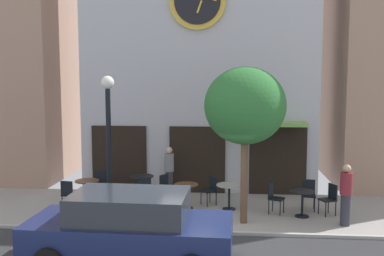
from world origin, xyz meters
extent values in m
cube|color=gray|center=(0.00, 2.11, -0.03)|extent=(26.24, 4.21, 0.05)
cube|color=#A8A5A0|center=(0.00, 0.02, 0.04)|extent=(26.24, 0.12, 0.08)
cube|color=#B2B2BC|center=(-0.55, 5.36, 4.66)|extent=(8.22, 2.29, 9.31)
cylinder|color=gold|center=(-0.55, 4.15, 6.49)|extent=(1.88, 0.10, 1.88)
cylinder|color=black|center=(-0.55, 4.09, 6.49)|extent=(1.54, 0.04, 1.54)
cube|color=gold|center=(-0.47, 4.05, 6.29)|extent=(0.20, 0.03, 0.42)
cube|color=black|center=(-3.29, 4.17, 1.15)|extent=(1.92, 0.10, 2.30)
cube|color=black|center=(-0.55, 4.17, 1.15)|extent=(1.92, 0.10, 2.30)
cube|color=black|center=(2.19, 4.17, 1.15)|extent=(1.92, 0.10, 2.30)
cube|color=#72A84C|center=(1.75, 3.86, 2.45)|extent=(2.63, 0.90, 0.12)
cylinder|color=black|center=(-2.77, 1.02, 0.18)|extent=(0.32, 0.32, 0.36)
cylinder|color=black|center=(-2.77, 1.02, 1.83)|extent=(0.14, 0.14, 3.65)
sphere|color=white|center=(-2.77, 1.02, 3.83)|extent=(0.36, 0.36, 0.36)
cylinder|color=brown|center=(0.97, 1.00, 1.22)|extent=(0.20, 0.20, 2.45)
ellipsoid|color=#2D7033|center=(0.97, 1.00, 3.21)|extent=(2.19, 1.97, 2.08)
cylinder|color=black|center=(-3.91, 2.50, 0.36)|extent=(0.07, 0.07, 0.72)
cylinder|color=black|center=(-3.91, 2.50, 0.01)|extent=(0.40, 0.40, 0.03)
cylinder|color=brown|center=(-3.91, 2.50, 0.72)|extent=(0.75, 0.75, 0.03)
cylinder|color=black|center=(-2.32, 3.27, 0.37)|extent=(0.07, 0.07, 0.73)
cylinder|color=black|center=(-2.32, 3.27, 0.01)|extent=(0.40, 0.40, 0.03)
cylinder|color=black|center=(-2.32, 3.27, 0.73)|extent=(0.79, 0.79, 0.03)
cylinder|color=black|center=(-0.73, 2.20, 0.37)|extent=(0.07, 0.07, 0.75)
cylinder|color=black|center=(-0.73, 2.20, 0.01)|extent=(0.40, 0.40, 0.03)
cylinder|color=brown|center=(-0.73, 2.20, 0.75)|extent=(0.73, 0.73, 0.03)
cylinder|color=black|center=(0.57, 2.22, 0.38)|extent=(0.07, 0.07, 0.75)
cylinder|color=black|center=(0.57, 2.22, 0.01)|extent=(0.40, 0.40, 0.03)
cylinder|color=gray|center=(0.57, 2.22, 0.75)|extent=(0.78, 0.78, 0.03)
cylinder|color=black|center=(2.65, 1.69, 0.37)|extent=(0.07, 0.07, 0.74)
cylinder|color=black|center=(2.65, 1.69, 0.01)|extent=(0.40, 0.40, 0.03)
cylinder|color=black|center=(2.65, 1.69, 0.74)|extent=(0.70, 0.70, 0.03)
cube|color=black|center=(-0.08, 2.65, 0.45)|extent=(0.56, 0.56, 0.04)
cube|color=black|center=(0.07, 2.76, 0.68)|extent=(0.26, 0.33, 0.45)
cylinder|color=black|center=(-0.31, 2.68, 0.23)|extent=(0.03, 0.03, 0.45)
cylinder|color=black|center=(-0.11, 2.41, 0.23)|extent=(0.03, 0.03, 0.45)
cylinder|color=black|center=(-0.04, 2.89, 0.23)|extent=(0.03, 0.03, 0.45)
cylinder|color=black|center=(0.16, 2.62, 0.23)|extent=(0.03, 0.03, 0.45)
cube|color=black|center=(-3.75, 3.19, 0.45)|extent=(0.43, 0.43, 0.04)
cube|color=black|center=(-3.73, 3.37, 0.68)|extent=(0.38, 0.07, 0.45)
cylinder|color=black|center=(-3.93, 3.03, 0.23)|extent=(0.03, 0.03, 0.45)
cylinder|color=black|center=(-3.59, 3.00, 0.23)|extent=(0.03, 0.03, 0.45)
cylinder|color=black|center=(-3.90, 3.37, 0.23)|extent=(0.03, 0.03, 0.45)
cylinder|color=black|center=(-3.57, 3.34, 0.23)|extent=(0.03, 0.03, 0.45)
cube|color=black|center=(-1.66, 2.94, 0.45)|extent=(0.55, 0.55, 0.04)
cube|color=black|center=(-1.51, 2.84, 0.68)|extent=(0.24, 0.34, 0.45)
cylinder|color=black|center=(-1.71, 3.18, 0.23)|extent=(0.03, 0.03, 0.45)
cylinder|color=black|center=(-1.90, 2.90, 0.23)|extent=(0.03, 0.03, 0.45)
cylinder|color=black|center=(-1.43, 2.99, 0.23)|extent=(0.03, 0.03, 0.45)
cylinder|color=black|center=(-1.61, 2.71, 0.23)|extent=(0.03, 0.03, 0.45)
cube|color=black|center=(1.94, 1.91, 0.45)|extent=(0.53, 0.53, 0.04)
cube|color=black|center=(1.78, 1.98, 0.68)|extent=(0.19, 0.36, 0.45)
cylinder|color=black|center=(2.03, 1.68, 0.23)|extent=(0.03, 0.03, 0.45)
cylinder|color=black|center=(2.17, 2.00, 0.23)|extent=(0.03, 0.03, 0.45)
cylinder|color=black|center=(1.72, 1.82, 0.23)|extent=(0.03, 0.03, 0.45)
cylinder|color=black|center=(1.86, 2.13, 0.23)|extent=(0.03, 0.03, 0.45)
cube|color=black|center=(-2.09, 2.54, 0.45)|extent=(0.51, 0.51, 0.04)
cube|color=black|center=(-2.03, 2.37, 0.68)|extent=(0.37, 0.16, 0.45)
cylinder|color=black|center=(-1.98, 2.76, 0.23)|extent=(0.03, 0.03, 0.45)
cylinder|color=black|center=(-2.31, 2.65, 0.23)|extent=(0.03, 0.03, 0.45)
cylinder|color=black|center=(-1.87, 2.44, 0.23)|extent=(0.03, 0.03, 0.45)
cylinder|color=black|center=(-2.20, 2.33, 0.23)|extent=(0.03, 0.03, 0.45)
cube|color=black|center=(2.94, 2.35, 0.45)|extent=(0.45, 0.45, 0.04)
cube|color=black|center=(2.96, 2.53, 0.68)|extent=(0.38, 0.09, 0.45)
cylinder|color=black|center=(2.75, 2.20, 0.23)|extent=(0.03, 0.03, 0.45)
cylinder|color=black|center=(3.09, 2.16, 0.23)|extent=(0.03, 0.03, 0.45)
cylinder|color=black|center=(2.79, 2.54, 0.23)|extent=(0.03, 0.03, 0.45)
cylinder|color=black|center=(3.13, 2.50, 0.23)|extent=(0.03, 0.03, 0.45)
cube|color=black|center=(3.40, 1.91, 0.45)|extent=(0.53, 0.53, 0.04)
cube|color=black|center=(3.56, 1.98, 0.68)|extent=(0.20, 0.36, 0.45)
cylinder|color=black|center=(3.17, 1.99, 0.23)|extent=(0.03, 0.03, 0.45)
cylinder|color=black|center=(3.31, 1.68, 0.23)|extent=(0.03, 0.03, 0.45)
cylinder|color=black|center=(3.48, 2.13, 0.23)|extent=(0.03, 0.03, 0.45)
cylinder|color=black|center=(3.62, 1.82, 0.23)|extent=(0.03, 0.03, 0.45)
cube|color=black|center=(-4.23, 1.84, 0.45)|extent=(0.46, 0.46, 0.04)
cube|color=black|center=(-4.26, 1.67, 0.68)|extent=(0.38, 0.10, 0.45)
cylinder|color=black|center=(-4.03, 1.98, 0.23)|extent=(0.03, 0.03, 0.45)
cylinder|color=black|center=(-4.37, 2.04, 0.23)|extent=(0.03, 0.03, 0.45)
cylinder|color=black|center=(-4.09, 1.65, 0.23)|extent=(0.03, 0.03, 0.45)
cylinder|color=black|center=(-4.43, 1.70, 0.23)|extent=(0.03, 0.03, 0.45)
cylinder|color=#2D2D38|center=(-1.45, 3.60, 0.42)|extent=(0.35, 0.35, 0.85)
cylinder|color=slate|center=(-1.45, 3.60, 1.15)|extent=(0.43, 0.43, 0.60)
sphere|color=tan|center=(-1.45, 3.60, 1.56)|extent=(0.22, 0.22, 0.22)
cylinder|color=#2D2D38|center=(3.68, 1.01, 0.42)|extent=(0.34, 0.34, 0.85)
cylinder|color=maroon|center=(3.68, 1.01, 1.15)|extent=(0.42, 0.42, 0.60)
sphere|color=tan|center=(3.68, 1.01, 1.56)|extent=(0.22, 0.22, 0.22)
cube|color=navy|center=(-1.50, -1.96, 0.60)|extent=(4.34, 1.91, 0.75)
cube|color=#262B33|center=(-1.50, -1.96, 1.25)|extent=(2.45, 1.64, 0.60)
cylinder|color=black|center=(-0.06, -1.10, 0.32)|extent=(0.65, 0.24, 0.64)
cylinder|color=black|center=(-2.90, -1.03, 0.32)|extent=(0.65, 0.24, 0.64)
camera|label=1|loc=(0.61, -11.01, 3.94)|focal=41.94mm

